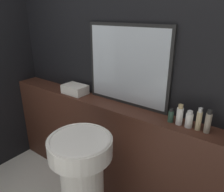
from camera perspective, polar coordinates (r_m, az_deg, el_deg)
wall_back at (r=1.86m, az=6.55°, el=6.81°), size 8.00×0.06×2.50m
vanity_counter at (r=2.09m, az=3.56°, el=-15.18°), size 2.88×0.23×0.94m
pedestal_sink at (r=1.80m, az=-7.76°, el=-20.91°), size 0.47×0.47×0.88m
mirror at (r=1.85m, az=3.99°, el=7.84°), size 0.79×0.03×0.68m
towel_stack at (r=2.20m, az=-9.64°, el=1.75°), size 0.24×0.16×0.09m
shampoo_bottle at (r=1.67m, az=15.12°, el=-5.01°), size 0.04×0.04×0.10m
conditioner_bottle at (r=1.64m, az=17.27°, el=-4.82°), size 0.05×0.05×0.16m
lotion_bottle at (r=1.63m, az=19.49°, el=-5.85°), size 0.05×0.05×0.13m
body_wash_bottle at (r=1.61m, az=21.74°, el=-5.82°), size 0.04×0.04×0.16m
hand_soap_bottle at (r=1.60m, az=23.78°, el=-6.27°), size 0.04×0.04×0.17m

